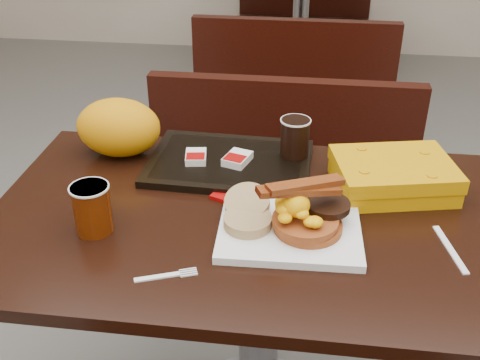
# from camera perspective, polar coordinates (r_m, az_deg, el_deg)

# --- Properties ---
(table_near) EXTENTS (1.20, 0.70, 0.75)m
(table_near) POSITION_cam_1_polar(r_m,az_deg,el_deg) (1.50, 1.88, -15.51)
(table_near) COLOR black
(table_near) RESTS_ON floor
(bench_near_n) EXTENTS (1.00, 0.46, 0.72)m
(bench_near_n) POSITION_cam_1_polar(r_m,az_deg,el_deg) (2.05, 3.83, -1.64)
(bench_near_n) COLOR black
(bench_near_n) RESTS_ON floor
(table_far) EXTENTS (1.20, 0.70, 0.75)m
(table_far) POSITION_cam_1_polar(r_m,az_deg,el_deg) (3.79, 5.94, 13.99)
(table_far) COLOR black
(table_far) RESTS_ON floor
(bench_far_s) EXTENTS (1.00, 0.46, 0.72)m
(bench_far_s) POSITION_cam_1_polar(r_m,az_deg,el_deg) (3.13, 5.42, 10.10)
(bench_far_s) COLOR black
(bench_far_s) RESTS_ON floor
(bench_far_n) EXTENTS (1.00, 0.46, 0.72)m
(bench_far_n) POSITION_cam_1_polar(r_m,az_deg,el_deg) (4.47, 6.30, 16.35)
(bench_far_n) COLOR black
(bench_far_n) RESTS_ON floor
(platter) EXTENTS (0.30, 0.24, 0.02)m
(platter) POSITION_cam_1_polar(r_m,az_deg,el_deg) (1.19, 4.95, -5.08)
(platter) COLOR white
(platter) RESTS_ON table_near
(pancake_stack) EXTENTS (0.18, 0.18, 0.03)m
(pancake_stack) POSITION_cam_1_polar(r_m,az_deg,el_deg) (1.18, 6.78, -4.28)
(pancake_stack) COLOR brown
(pancake_stack) RESTS_ON platter
(sausage_patty) EXTENTS (0.10, 0.10, 0.01)m
(sausage_patty) POSITION_cam_1_polar(r_m,az_deg,el_deg) (1.20, 8.72, -2.50)
(sausage_patty) COLOR black
(sausage_patty) RESTS_ON pancake_stack
(scrambled_eggs) EXTENTS (0.12, 0.12, 0.05)m
(scrambled_eggs) POSITION_cam_1_polar(r_m,az_deg,el_deg) (1.15, 5.55, -2.69)
(scrambled_eggs) COLOR yellow
(scrambled_eggs) RESTS_ON pancake_stack
(bacon_strips) EXTENTS (0.19, 0.14, 0.01)m
(bacon_strips) POSITION_cam_1_polar(r_m,az_deg,el_deg) (1.14, 5.92, -0.90)
(bacon_strips) COLOR #400D04
(bacon_strips) RESTS_ON scrambled_eggs
(muffin_bottom) EXTENTS (0.12, 0.12, 0.02)m
(muffin_bottom) POSITION_cam_1_polar(r_m,az_deg,el_deg) (1.18, 0.77, -4.15)
(muffin_bottom) COLOR tan
(muffin_bottom) RESTS_ON platter
(muffin_top) EXTENTS (0.11, 0.11, 0.06)m
(muffin_top) POSITION_cam_1_polar(r_m,az_deg,el_deg) (1.22, 0.71, -2.29)
(muffin_top) COLOR tan
(muffin_top) RESTS_ON platter
(coffee_cup_near) EXTENTS (0.08, 0.08, 0.11)m
(coffee_cup_near) POSITION_cam_1_polar(r_m,az_deg,el_deg) (1.21, -14.49, -2.80)
(coffee_cup_near) COLOR #7C2904
(coffee_cup_near) RESTS_ON table_near
(fork) EXTENTS (0.12, 0.06, 0.00)m
(fork) POSITION_cam_1_polar(r_m,az_deg,el_deg) (1.10, -8.25, -9.53)
(fork) COLOR white
(fork) RESTS_ON table_near
(knife) EXTENTS (0.04, 0.15, 0.00)m
(knife) POSITION_cam_1_polar(r_m,az_deg,el_deg) (1.23, 20.17, -6.47)
(knife) COLOR white
(knife) RESTS_ON table_near
(condiment_syrup) EXTENTS (0.05, 0.04, 0.01)m
(condiment_syrup) POSITION_cam_1_polar(r_m,az_deg,el_deg) (1.32, 1.51, -1.38)
(condiment_syrup) COLOR #C54908
(condiment_syrup) RESTS_ON table_near
(condiment_ketchup) EXTENTS (0.05, 0.04, 0.01)m
(condiment_ketchup) POSITION_cam_1_polar(r_m,az_deg,el_deg) (1.31, -2.05, -1.66)
(condiment_ketchup) COLOR #8C0504
(condiment_ketchup) RESTS_ON table_near
(tray) EXTENTS (0.41, 0.30, 0.02)m
(tray) POSITION_cam_1_polar(r_m,az_deg,el_deg) (1.43, -1.04, 1.71)
(tray) COLOR black
(tray) RESTS_ON table_near
(hashbrown_sleeve_left) EXTENTS (0.06, 0.08, 0.02)m
(hashbrown_sleeve_left) POSITION_cam_1_polar(r_m,az_deg,el_deg) (1.43, -4.41, 2.31)
(hashbrown_sleeve_left) COLOR silver
(hashbrown_sleeve_left) RESTS_ON tray
(hashbrown_sleeve_right) EXTENTS (0.07, 0.09, 0.02)m
(hashbrown_sleeve_right) POSITION_cam_1_polar(r_m,az_deg,el_deg) (1.41, -0.26, 2.12)
(hashbrown_sleeve_right) COLOR silver
(hashbrown_sleeve_right) RESTS_ON tray
(coffee_cup_far) EXTENTS (0.09, 0.09, 0.10)m
(coffee_cup_far) POSITION_cam_1_polar(r_m,az_deg,el_deg) (1.43, 5.47, 4.22)
(coffee_cup_far) COLOR black
(coffee_cup_far) RESTS_ON tray
(clamshell) EXTENTS (0.30, 0.25, 0.07)m
(clamshell) POSITION_cam_1_polar(r_m,az_deg,el_deg) (1.37, 14.99, 0.45)
(clamshell) COLOR #CA8703
(clamshell) RESTS_ON table_near
(paper_bag) EXTENTS (0.26, 0.23, 0.15)m
(paper_bag) POSITION_cam_1_polar(r_m,az_deg,el_deg) (1.50, -11.98, 5.15)
(paper_bag) COLOR orange
(paper_bag) RESTS_ON table_near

